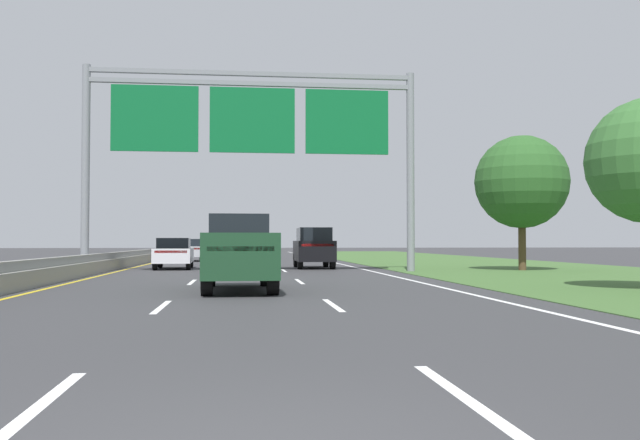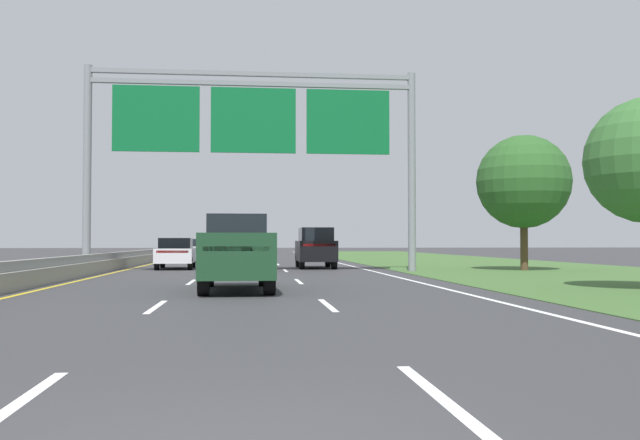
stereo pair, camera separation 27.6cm
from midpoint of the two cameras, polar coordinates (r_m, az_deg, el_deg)
name	(u,v)px [view 1 (the left image)]	position (r m, az deg, el deg)	size (l,w,h in m)	color
ground_plane	(245,266)	(39.66, -6.42, -3.78)	(220.00, 220.00, 0.00)	#333335
lane_striping	(245,266)	(39.20, -6.42, -3.80)	(11.96, 106.00, 0.01)	white
grass_verge_right	(482,265)	(42.04, 13.00, -3.62)	(14.00, 110.00, 0.02)	#3D602D
median_barrier_concrete	(126,260)	(40.20, -15.88, -3.20)	(0.60, 110.00, 0.85)	gray
overhead_sign_gantry	(252,128)	(31.82, -5.84, 7.55)	(15.06, 0.42, 9.27)	gray
pickup_truck_darkgreen	(239,253)	(20.03, -7.08, -2.70)	(2.11, 5.44, 2.20)	#193D23
car_grey_centre_lane_suv	(245,248)	(32.88, -6.45, -2.29)	(1.95, 4.72, 2.11)	slate
car_black_right_lane_suv	(314,247)	(36.41, -0.75, -2.25)	(1.96, 4.72, 2.11)	black
car_silver_left_lane_sedan	(191,250)	(50.10, -10.75, -2.41)	(1.88, 4.42, 1.57)	#B2B5BA
car_white_left_lane_sedan	(174,253)	(36.07, -12.16, -2.66)	(1.95, 4.45, 1.57)	silver
roadside_tree_mid	(522,182)	(34.71, 16.05, 3.02)	(4.48, 4.48, 6.51)	#4C3823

